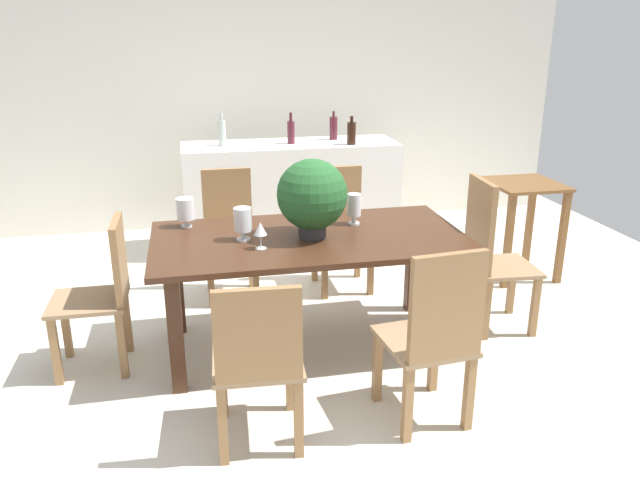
{
  "coord_description": "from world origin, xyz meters",
  "views": [
    {
      "loc": [
        -0.69,
        -3.77,
        1.98
      ],
      "look_at": [
        0.06,
        -0.25,
        0.74
      ],
      "focal_mm": 34.85,
      "sensor_mm": 36.0,
      "label": 1
    }
  ],
  "objects_px": {
    "chair_head_end": "(104,289)",
    "wine_glass": "(260,230)",
    "dining_table": "(309,251)",
    "chair_near_left": "(258,357)",
    "crystal_vase_center_near": "(354,206)",
    "chair_near_right": "(435,333)",
    "crystal_vase_right": "(243,221)",
    "side_table": "(522,207)",
    "crystal_vase_left": "(185,209)",
    "chair_foot_end": "(490,250)",
    "wine_bottle_green": "(291,132)",
    "wine_bottle_clear": "(351,133)",
    "flower_centerpiece": "(312,196)",
    "chair_far_right": "(339,222)",
    "kitchen_counter": "(291,195)",
    "chair_far_left": "(229,228)",
    "wine_bottle_amber": "(222,133)",
    "wine_bottle_dark": "(334,128)"
  },
  "relations": [
    {
      "from": "chair_head_end",
      "to": "wine_glass",
      "type": "xyz_separation_m",
      "value": [
        0.92,
        -0.17,
        0.36
      ]
    },
    {
      "from": "dining_table",
      "to": "chair_near_left",
      "type": "relative_size",
      "value": 2.13
    },
    {
      "from": "crystal_vase_center_near",
      "to": "wine_glass",
      "type": "height_order",
      "value": "crystal_vase_center_near"
    },
    {
      "from": "chair_near_right",
      "to": "crystal_vase_right",
      "type": "bearing_deg",
      "value": -55.09
    },
    {
      "from": "side_table",
      "to": "crystal_vase_left",
      "type": "bearing_deg",
      "value": -169.19
    },
    {
      "from": "chair_foot_end",
      "to": "crystal_vase_center_near",
      "type": "xyz_separation_m",
      "value": [
        -0.9,
        0.17,
        0.31
      ]
    },
    {
      "from": "chair_near_left",
      "to": "crystal_vase_right",
      "type": "xyz_separation_m",
      "value": [
        0.03,
        0.98,
        0.38
      ]
    },
    {
      "from": "wine_bottle_green",
      "to": "wine_bottle_clear",
      "type": "distance_m",
      "value": 0.55
    },
    {
      "from": "flower_centerpiece",
      "to": "crystal_vase_center_near",
      "type": "xyz_separation_m",
      "value": [
        0.32,
        0.2,
        -0.14
      ]
    },
    {
      "from": "chair_far_right",
      "to": "wine_glass",
      "type": "xyz_separation_m",
      "value": [
        -0.75,
        -1.15,
        0.35
      ]
    },
    {
      "from": "chair_near_right",
      "to": "crystal_vase_left",
      "type": "height_order",
      "value": "chair_near_right"
    },
    {
      "from": "crystal_vase_center_near",
      "to": "kitchen_counter",
      "type": "xyz_separation_m",
      "value": [
        -0.12,
        1.81,
        -0.39
      ]
    },
    {
      "from": "kitchen_counter",
      "to": "wine_bottle_clear",
      "type": "height_order",
      "value": "wine_bottle_clear"
    },
    {
      "from": "crystal_vase_left",
      "to": "wine_bottle_green",
      "type": "relative_size",
      "value": 0.68
    },
    {
      "from": "chair_near_right",
      "to": "crystal_vase_right",
      "type": "height_order",
      "value": "chair_near_right"
    },
    {
      "from": "chair_foot_end",
      "to": "wine_bottle_clear",
      "type": "height_order",
      "value": "wine_bottle_clear"
    },
    {
      "from": "crystal_vase_left",
      "to": "wine_bottle_clear",
      "type": "distance_m",
      "value": 2.1
    },
    {
      "from": "chair_far_right",
      "to": "crystal_vase_right",
      "type": "relative_size",
      "value": 4.63
    },
    {
      "from": "chair_near_right",
      "to": "wine_bottle_clear",
      "type": "relative_size",
      "value": 3.95
    },
    {
      "from": "chair_foot_end",
      "to": "flower_centerpiece",
      "type": "relative_size",
      "value": 2.17
    },
    {
      "from": "chair_foot_end",
      "to": "wine_bottle_clear",
      "type": "bearing_deg",
      "value": 18.91
    },
    {
      "from": "dining_table",
      "to": "chair_foot_end",
      "type": "bearing_deg",
      "value": 0.32
    },
    {
      "from": "chair_near_right",
      "to": "side_table",
      "type": "xyz_separation_m",
      "value": [
        1.5,
        1.84,
        0.05
      ]
    },
    {
      "from": "chair_head_end",
      "to": "crystal_vase_center_near",
      "type": "bearing_deg",
      "value": 96.86
    },
    {
      "from": "chair_head_end",
      "to": "kitchen_counter",
      "type": "distance_m",
      "value": 2.46
    },
    {
      "from": "dining_table",
      "to": "crystal_vase_center_near",
      "type": "height_order",
      "value": "crystal_vase_center_near"
    },
    {
      "from": "side_table",
      "to": "flower_centerpiece",
      "type": "bearing_deg",
      "value": -155.51
    },
    {
      "from": "chair_far_right",
      "to": "flower_centerpiece",
      "type": "relative_size",
      "value": 1.95
    },
    {
      "from": "crystal_vase_center_near",
      "to": "wine_bottle_clear",
      "type": "relative_size",
      "value": 0.81
    },
    {
      "from": "chair_near_left",
      "to": "chair_foot_end",
      "type": "bearing_deg",
      "value": -146.2
    },
    {
      "from": "chair_far_left",
      "to": "wine_bottle_clear",
      "type": "distance_m",
      "value": 1.55
    },
    {
      "from": "wine_bottle_clear",
      "to": "chair_foot_end",
      "type": "bearing_deg",
      "value": -74.88
    },
    {
      "from": "wine_bottle_amber",
      "to": "dining_table",
      "type": "bearing_deg",
      "value": -78.7
    },
    {
      "from": "dining_table",
      "to": "chair_near_right",
      "type": "distance_m",
      "value": 1.09
    },
    {
      "from": "crystal_vase_left",
      "to": "wine_bottle_amber",
      "type": "bearing_deg",
      "value": 78.18
    },
    {
      "from": "crystal_vase_left",
      "to": "wine_bottle_clear",
      "type": "bearing_deg",
      "value": 44.77
    },
    {
      "from": "flower_centerpiece",
      "to": "kitchen_counter",
      "type": "bearing_deg",
      "value": 84.37
    },
    {
      "from": "flower_centerpiece",
      "to": "kitchen_counter",
      "type": "relative_size",
      "value": 0.25
    },
    {
      "from": "chair_head_end",
      "to": "wine_bottle_amber",
      "type": "relative_size",
      "value": 3.27
    },
    {
      "from": "wine_bottle_green",
      "to": "wine_glass",
      "type": "bearing_deg",
      "value": -104.11
    },
    {
      "from": "chair_far_right",
      "to": "kitchen_counter",
      "type": "bearing_deg",
      "value": 101.58
    },
    {
      "from": "crystal_vase_center_near",
      "to": "wine_bottle_dark",
      "type": "xyz_separation_m",
      "value": [
        0.31,
        1.93,
        0.21
      ]
    },
    {
      "from": "chair_far_left",
      "to": "wine_bottle_dark",
      "type": "bearing_deg",
      "value": 46.5
    },
    {
      "from": "chair_head_end",
      "to": "kitchen_counter",
      "type": "xyz_separation_m",
      "value": [
        1.45,
        1.99,
        -0.02
      ]
    },
    {
      "from": "chair_near_left",
      "to": "crystal_vase_center_near",
      "type": "bearing_deg",
      "value": -120.52
    },
    {
      "from": "chair_foot_end",
      "to": "chair_head_end",
      "type": "distance_m",
      "value": 2.47
    },
    {
      "from": "chair_head_end",
      "to": "flower_centerpiece",
      "type": "xyz_separation_m",
      "value": [
        1.25,
        -0.02,
        0.5
      ]
    },
    {
      "from": "chair_far_right",
      "to": "wine_glass",
      "type": "relative_size",
      "value": 5.82
    },
    {
      "from": "flower_centerpiece",
      "to": "kitchen_counter",
      "type": "xyz_separation_m",
      "value": [
        0.2,
        2.01,
        -0.53
      ]
    },
    {
      "from": "kitchen_counter",
      "to": "chair_head_end",
      "type": "bearing_deg",
      "value": -126.16
    }
  ]
}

